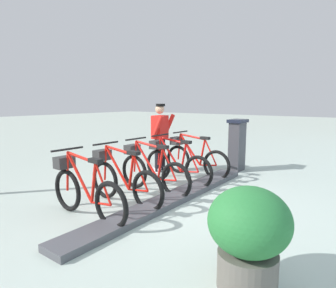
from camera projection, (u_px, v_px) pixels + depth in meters
ground_plane at (172, 201)px, 5.08m from camera, size 60.00×60.00×0.00m
dock_rail_base at (172, 199)px, 5.07m from camera, size 0.44×4.63×0.10m
payment_kiosk at (237, 144)px, 7.25m from camera, size 0.36×0.52×1.28m
bike_docked_0 at (194, 158)px, 6.75m from camera, size 1.72×0.54×1.02m
bike_docked_1 at (174, 163)px, 6.14m from camera, size 1.72×0.54×1.02m
bike_docked_2 at (151, 170)px, 5.53m from camera, size 1.72×0.54×1.02m
bike_docked_3 at (122, 179)px, 4.93m from camera, size 1.72×0.54×1.02m
bike_docked_4 at (84, 190)px, 4.32m from camera, size 1.72×0.54×1.02m
worker_near_rack at (160, 135)px, 7.12m from camera, size 0.48×0.65×1.66m
planter_bush at (249, 233)px, 2.68m from camera, size 0.76×0.76×0.97m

